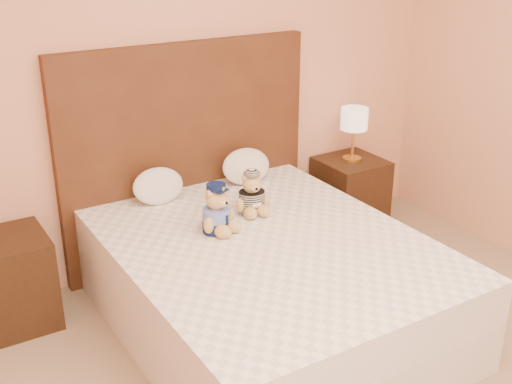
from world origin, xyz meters
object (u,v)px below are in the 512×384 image
Objects in this scene: pillow_right at (246,165)px; pillow_left at (158,184)px; teddy_prisoner at (252,193)px; nightstand_right at (350,194)px; nightstand_left at (11,282)px; lamp at (354,121)px; bed at (268,284)px; teddy_police at (216,208)px.

pillow_left is at bearing 180.00° from pillow_right.
nightstand_right is at bearing 28.10° from teddy_prisoner.
nightstand_left and nightstand_right have the same top height.
nightstand_left is 1.49m from teddy_prisoner.
bed is at bearing -147.38° from lamp.
lamp is 0.92m from pillow_right.
nightstand_right is at bearing -0.57° from teddy_police.
pillow_left reaches higher than nightstand_left.
nightstand_right is at bearing -1.11° from pillow_left.
pillow_right reaches higher than bed.
lamp reaches higher than nightstand_left.
nightstand_right is 1.64× the size of pillow_left.
lamp reaches higher than nightstand_right.
nightstand_left is 2.10× the size of teddy_prisoner.
nightstand_left is at bearing -178.20° from pillow_left.
teddy_police is (-1.43, -0.54, 0.42)m from nightstand_right.
bed is 0.53m from teddy_police.
nightstand_left is (-1.25, 0.80, -0.00)m from bed.
nightstand_right is 1.59m from teddy_police.
teddy_prisoner is at bearing -0.67° from teddy_police.
pillow_right is at bearing 1.07° from nightstand_left.
lamp is 1.39× the size of teddy_police.
lamp reaches higher than bed.
lamp is 1.56m from pillow_left.
nightstand_left is 1.03m from pillow_left.
teddy_police is at bearing -26.71° from nightstand_left.
pillow_left is at bearing 1.80° from nightstand_left.
teddy_police is 1.10× the size of teddy_prisoner.
bed is 5.97× the size of pillow_left.
nightstand_left is 1.55× the size of pillow_right.
pillow_left is at bearing 178.89° from lamp.
teddy_prisoner is (-1.13, -0.42, 0.41)m from nightstand_right.
nightstand_left is at bearing 180.00° from nightstand_right.
nightstand_right is 1.55× the size of pillow_right.
lamp is 1.19× the size of pillow_left.
nightstand_left is 2.50m from nightstand_right.
teddy_prisoner reaches higher than nightstand_left.
pillow_right reaches higher than nightstand_right.
nightstand_right is 2.10× the size of teddy_prisoner.
teddy_police is at bearing -159.46° from lamp.
pillow_right is (-0.90, 0.03, 0.40)m from nightstand_right.
nightstand_left is 1.91× the size of teddy_police.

